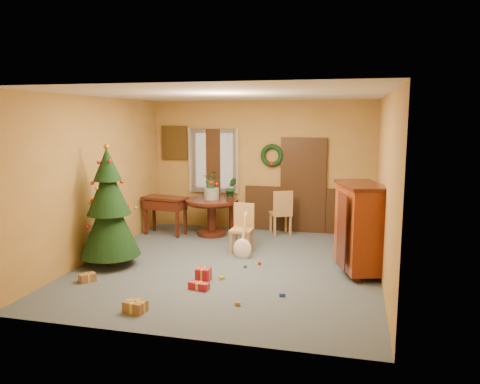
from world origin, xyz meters
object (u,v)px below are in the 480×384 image
(christmas_tree, at_px, (109,209))
(sideboard, at_px, (360,226))
(writing_desk, at_px, (165,206))
(chair_near, at_px, (243,226))
(dining_table, at_px, (212,210))

(christmas_tree, relative_size, sideboard, 1.41)
(writing_desk, bearing_deg, chair_near, -24.21)
(christmas_tree, bearing_deg, writing_desk, 88.15)
(chair_near, relative_size, sideboard, 0.62)
(christmas_tree, bearing_deg, sideboard, 8.27)
(writing_desk, bearing_deg, christmas_tree, -91.85)
(dining_table, distance_m, writing_desk, 1.02)
(christmas_tree, height_order, writing_desk, christmas_tree)
(dining_table, height_order, writing_desk, writing_desk)
(chair_near, xyz_separation_m, writing_desk, (-1.94, 0.87, 0.14))
(writing_desk, bearing_deg, dining_table, 9.70)
(dining_table, relative_size, chair_near, 1.26)
(dining_table, height_order, sideboard, sideboard)
(dining_table, bearing_deg, chair_near, -48.14)
(christmas_tree, height_order, sideboard, christmas_tree)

